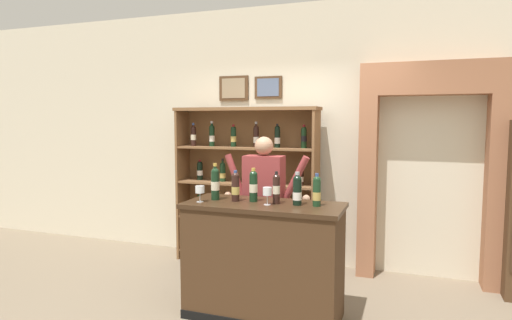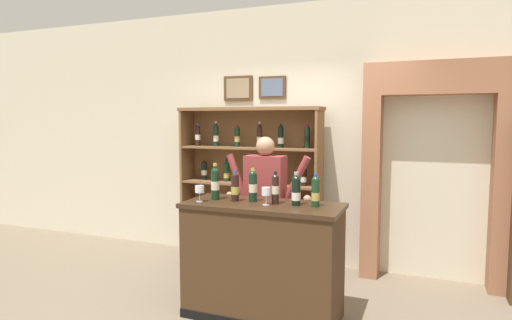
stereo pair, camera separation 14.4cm
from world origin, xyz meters
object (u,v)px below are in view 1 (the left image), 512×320
tasting_bottle_super_tuscan (236,186)px  tasting_bottle_bianco (297,190)px  wine_shelf (247,182)px  tasting_bottle_grappa (317,191)px  wine_glass_center (267,192)px  tasting_bottle_rosso (215,183)px  tasting_bottle_riserva (276,188)px  shopkeeper (264,197)px  tasting_bottle_brunello (253,185)px  wine_glass_right (200,190)px  tasting_counter (264,260)px

tasting_bottle_super_tuscan → tasting_bottle_bianco: tasting_bottle_bianco is taller
wine_shelf → tasting_bottle_grappa: 1.77m
wine_glass_center → tasting_bottle_rosso: bearing=172.7°
tasting_bottle_grappa → wine_shelf: bearing=130.9°
tasting_bottle_rosso → tasting_bottle_riserva: bearing=1.3°
shopkeeper → tasting_bottle_rosso: size_ratio=4.72×
tasting_bottle_brunello → wine_glass_right: size_ratio=2.08×
tasting_bottle_grappa → wine_glass_center: size_ratio=1.83×
tasting_bottle_bianco → tasting_bottle_grappa: size_ratio=1.02×
tasting_bottle_super_tuscan → tasting_bottle_grappa: 0.75m
shopkeeper → wine_glass_right: (-0.37, -0.71, 0.16)m
tasting_bottle_brunello → tasting_bottle_bianco: tasting_bottle_brunello is taller
tasting_bottle_super_tuscan → tasting_bottle_bianco: 0.58m
tasting_bottle_bianco → tasting_counter: bearing=-175.2°
tasting_bottle_brunello → wine_glass_right: bearing=-157.2°
shopkeeper → tasting_bottle_grappa: (0.66, -0.54, 0.18)m
tasting_bottle_rosso → tasting_bottle_grappa: size_ratio=1.19×
shopkeeper → tasting_bottle_bianco: 0.76m
tasting_bottle_brunello → tasting_bottle_bianco: 0.42m
tasting_counter → tasting_bottle_brunello: (-0.12, 0.05, 0.67)m
tasting_counter → tasting_bottle_riserva: (0.11, 0.03, 0.67)m
tasting_bottle_riserva → wine_glass_right: 0.70m
wine_shelf → tasting_bottle_super_tuscan: size_ratio=6.81×
wine_shelf → tasting_bottle_super_tuscan: 1.42m
tasting_bottle_grappa → shopkeeper: bearing=140.8°
wine_glass_right → wine_glass_center: size_ratio=0.95×
tasting_bottle_brunello → shopkeeper: bearing=98.1°
shopkeeper → tasting_bottle_brunello: bearing=-81.9°
tasting_bottle_bianco → wine_glass_right: 0.88m
shopkeeper → tasting_bottle_rosso: 0.66m
tasting_bottle_bianco → wine_shelf: bearing=126.3°
tasting_bottle_super_tuscan → wine_glass_center: (0.33, -0.07, -0.02)m
tasting_bottle_rosso → wine_glass_center: tasting_bottle_rosso is taller
tasting_bottle_super_tuscan → tasting_bottle_bianco: bearing=1.5°
tasting_bottle_brunello → wine_glass_right: (-0.45, -0.19, -0.04)m
tasting_bottle_super_tuscan → tasting_bottle_brunello: bearing=14.7°
shopkeeper → tasting_bottle_brunello: size_ratio=5.25×
tasting_counter → tasting_bottle_rosso: (-0.48, 0.01, 0.68)m
wine_glass_center → shopkeeper: bearing=111.2°
tasting_bottle_brunello → wine_glass_center: bearing=-32.7°
wine_glass_center → tasting_counter: bearing=133.2°
tasting_bottle_super_tuscan → wine_shelf: bearing=106.7°
shopkeeper → tasting_bottle_rosso: shopkeeper is taller
tasting_bottle_brunello → tasting_bottle_bianco: bearing=-3.7°
tasting_bottle_riserva → wine_glass_center: 0.10m
shopkeeper → tasting_bottle_super_tuscan: 0.60m
wine_shelf → tasting_counter: bearing=-63.4°
tasting_counter → tasting_bottle_rosso: tasting_bottle_rosso is taller
tasting_bottle_super_tuscan → tasting_bottle_brunello: 0.17m
wine_shelf → wine_glass_center: bearing=-62.6°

